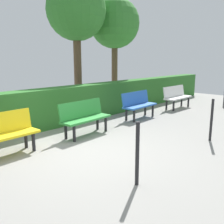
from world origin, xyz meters
The scene contains 10 objects.
ground_plane centered at (0.00, 0.00, 0.00)m, with size 20.94×20.94×0.00m, color gray.
bench_white centered at (-5.67, -0.78, 0.48)m, with size 1.47×0.49×0.86m.
bench_blue centered at (-3.28, -0.86, 0.48)m, with size 1.38×0.49×0.86m.
bench_green centered at (-0.89, -0.78, 0.48)m, with size 1.43×0.52×0.86m.
bench_yellow centered at (1.19, -0.90, 0.48)m, with size 1.45×0.49×0.86m.
hedge_row centered at (-1.03, -2.05, 0.55)m, with size 16.94×0.55×1.10m, color #2D6B28.
tree_near centered at (-5.55, -3.92, 3.41)m, with size 2.21×2.21×4.55m.
tree_mid centered at (-3.52, -4.12, 3.69)m, with size 2.33×2.33×4.91m.
railing_post_mid centered at (-2.57, 1.78, 0.50)m, with size 0.06×0.06×1.00m, color black.
railing_post_far centered at (0.32, 1.78, 0.50)m, with size 0.06×0.06×1.00m, color black.
Camera 1 is at (3.22, 3.90, 1.91)m, focal length 40.41 mm.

